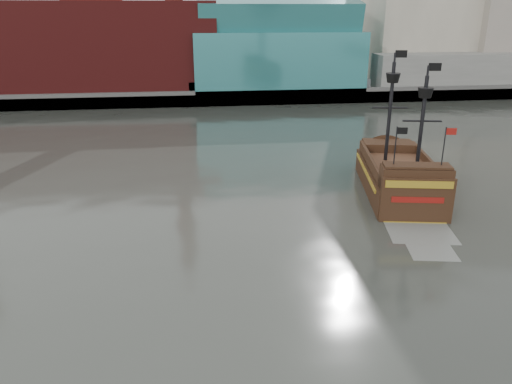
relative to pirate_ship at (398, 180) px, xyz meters
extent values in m
plane|color=#2D302A|center=(-12.53, -17.32, -1.21)|extent=(400.00, 400.00, 0.00)
cube|color=slate|center=(-12.53, 74.68, -0.21)|extent=(220.00, 60.00, 2.00)
cube|color=#4C4C49|center=(-12.53, 45.18, 0.09)|extent=(220.00, 1.00, 2.60)
cube|color=#5E1716|center=(-34.53, 54.68, 8.29)|extent=(42.00, 18.00, 15.00)
cube|color=teal|center=(-2.53, 52.68, 5.79)|extent=(30.00, 16.00, 10.00)
cube|color=slate|center=(35.47, 48.68, 3.79)|extent=(40.00, 6.00, 6.00)
cube|color=teal|center=(-2.53, 52.68, 13.79)|extent=(28.00, 14.94, 8.78)
cube|color=black|center=(0.06, 0.31, -0.52)|extent=(8.17, 14.51, 2.96)
cube|color=#4B2D1B|center=(0.06, 0.31, 1.13)|extent=(7.36, 13.06, 0.34)
cube|color=black|center=(1.09, 5.69, 1.53)|extent=(5.27, 3.60, 1.14)
cube|color=black|center=(-1.06, -5.51, 1.99)|extent=(5.66, 2.81, 2.05)
cube|color=black|center=(-1.25, -6.54, 0.16)|extent=(5.54, 1.33, 4.56)
cube|color=olive|center=(-1.28, -6.70, 1.99)|extent=(5.06, 1.05, 0.57)
cube|color=maroon|center=(-1.28, -6.70, 0.73)|extent=(3.94, 0.84, 0.46)
cylinder|color=black|center=(-0.52, 2.16, 5.75)|extent=(0.37, 0.37, 8.89)
cylinder|color=black|center=(0.68, -1.90, 5.41)|extent=(0.37, 0.37, 8.21)
cone|color=black|center=(-0.52, 2.16, 8.83)|extent=(1.47, 1.47, 0.80)
cone|color=black|center=(0.68, -1.90, 8.14)|extent=(1.47, 1.47, 0.80)
cube|color=black|center=(-0.01, 2.07, 10.88)|extent=(1.01, 0.23, 0.63)
cube|color=black|center=(1.18, -1.99, 10.20)|extent=(1.01, 0.23, 0.63)
cube|color=gray|center=(-1.61, -8.42, -1.20)|extent=(5.53, 4.94, 0.02)
camera|label=1|loc=(-18.26, -40.59, 14.60)|focal=35.00mm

